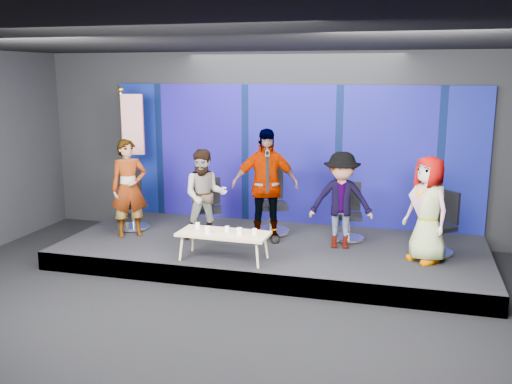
# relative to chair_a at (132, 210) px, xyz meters

# --- Properties ---
(ground) EXTENTS (10.00, 10.00, 0.00)m
(ground) POSITION_rel_chair_a_xyz_m (2.71, -2.73, -0.65)
(ground) COLOR black
(ground) RESTS_ON ground
(room_walls) EXTENTS (10.02, 8.02, 3.51)m
(room_walls) POSITION_rel_chair_a_xyz_m (2.71, -2.73, 1.78)
(room_walls) COLOR black
(room_walls) RESTS_ON ground
(riser) EXTENTS (7.00, 3.00, 0.30)m
(riser) POSITION_rel_chair_a_xyz_m (2.71, -0.23, -0.50)
(riser) COLOR black
(riser) RESTS_ON ground
(backdrop) EXTENTS (7.00, 0.08, 2.60)m
(backdrop) POSITION_rel_chair_a_xyz_m (2.71, 1.22, 0.95)
(backdrop) COLOR #07185B
(backdrop) RESTS_ON riser
(chair_a) EXTENTS (0.83, 0.83, 1.05)m
(chair_a) POSITION_rel_chair_a_xyz_m (0.00, 0.00, 0.00)
(chair_a) COLOR silver
(chair_a) RESTS_ON riser
(panelist_a) EXTENTS (0.74, 0.70, 1.70)m
(panelist_a) POSITION_rel_chair_a_xyz_m (0.20, -0.46, 0.51)
(panelist_a) COLOR black
(panelist_a) RESTS_ON riser
(chair_b) EXTENTS (0.69, 0.69, 0.96)m
(chair_b) POSITION_rel_chair_a_xyz_m (1.45, 0.17, -0.03)
(chair_b) COLOR silver
(chair_b) RESTS_ON riser
(panelist_b) EXTENTS (0.91, 0.81, 1.56)m
(panelist_b) POSITION_rel_chair_a_xyz_m (1.55, -0.32, 0.43)
(panelist_b) COLOR black
(panelist_b) RESTS_ON riser
(chair_c) EXTENTS (0.87, 0.87, 1.19)m
(chair_c) POSITION_rel_chair_a_xyz_m (2.53, 0.39, 0.04)
(chair_c) COLOR silver
(chair_c) RESTS_ON riser
(panelist_c) EXTENTS (1.22, 0.85, 1.92)m
(panelist_c) POSITION_rel_chair_a_xyz_m (2.55, -0.12, 0.61)
(panelist_c) COLOR black
(panelist_c) RESTS_ON riser
(chair_d) EXTENTS (0.62, 0.62, 0.98)m
(chair_d) POSITION_rel_chair_a_xyz_m (3.92, 0.34, -0.02)
(chair_d) COLOR silver
(chair_d) RESTS_ON riser
(panelist_d) EXTENTS (1.10, 0.73, 1.58)m
(panelist_d) POSITION_rel_chair_a_xyz_m (3.84, -0.16, 0.44)
(panelist_d) COLOR black
(panelist_d) RESTS_ON riser
(chair_e) EXTENTS (0.80, 0.80, 1.00)m
(chair_e) POSITION_rel_chair_a_xyz_m (5.38, -0.07, -0.02)
(chair_e) COLOR silver
(chair_e) RESTS_ON riser
(panelist_e) EXTENTS (0.92, 0.93, 1.62)m
(panelist_e) POSITION_rel_chair_a_xyz_m (5.18, -0.52, 0.46)
(panelist_e) COLOR black
(panelist_e) RESTS_ON riser
(coffee_table) EXTENTS (1.40, 0.62, 0.43)m
(coffee_table) POSITION_rel_chair_a_xyz_m (2.20, -1.26, 0.05)
(coffee_table) COLOR tan
(coffee_table) RESTS_ON riser
(mug_a) EXTENTS (0.08, 0.08, 0.09)m
(mug_a) POSITION_rel_chair_a_xyz_m (1.73, -1.15, 0.13)
(mug_a) COLOR white
(mug_a) RESTS_ON coffee_table
(mug_b) EXTENTS (0.09, 0.09, 0.11)m
(mug_b) POSITION_rel_chair_a_xyz_m (1.97, -1.36, 0.13)
(mug_b) COLOR white
(mug_b) RESTS_ON coffee_table
(mug_c) EXTENTS (0.07, 0.07, 0.08)m
(mug_c) POSITION_rel_chair_a_xyz_m (2.23, -1.20, 0.12)
(mug_c) COLOR white
(mug_c) RESTS_ON coffee_table
(mug_d) EXTENTS (0.09, 0.09, 0.10)m
(mug_d) POSITION_rel_chair_a_xyz_m (2.46, -1.31, 0.13)
(mug_d) COLOR white
(mug_d) RESTS_ON coffee_table
(mug_e) EXTENTS (0.07, 0.07, 0.09)m
(mug_e) POSITION_rel_chair_a_xyz_m (2.68, -1.23, 0.12)
(mug_e) COLOR white
(mug_e) RESTS_ON coffee_table
(flag_stand) EXTENTS (0.59, 0.34, 2.57)m
(flag_stand) POSITION_rel_chair_a_xyz_m (-0.23, 0.44, 1.01)
(flag_stand) COLOR black
(flag_stand) RESTS_ON riser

